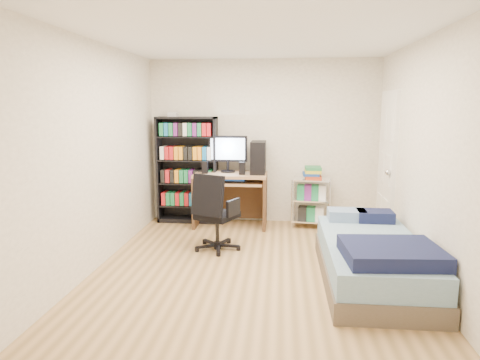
# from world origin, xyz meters

# --- Properties ---
(room) EXTENTS (3.58, 4.08, 2.58)m
(room) POSITION_xyz_m (0.00, 0.00, 1.25)
(room) COLOR tan
(room) RESTS_ON ground
(media_shelf) EXTENTS (0.92, 0.31, 1.71)m
(media_shelf) POSITION_xyz_m (-1.16, 1.84, 0.84)
(media_shelf) COLOR black
(media_shelf) RESTS_ON room
(computer_desk) EXTENTS (1.08, 0.63, 1.36)m
(computer_desk) POSITION_xyz_m (-0.36, 1.70, 0.73)
(computer_desk) COLOR #A77B56
(computer_desk) RESTS_ON room
(office_chair) EXTENTS (0.78, 0.78, 0.98)m
(office_chair) POSITION_xyz_m (-0.52, 0.53, 0.31)
(office_chair) COLOR black
(office_chair) RESTS_ON room
(wire_cart) EXTENTS (0.61, 0.47, 0.91)m
(wire_cart) POSITION_xyz_m (0.75, 1.72, 0.59)
(wire_cart) COLOR white
(wire_cart) RESTS_ON room
(bed) EXTENTS (0.99, 1.98, 0.56)m
(bed) POSITION_xyz_m (1.24, -0.30, 0.25)
(bed) COLOR brown
(bed) RESTS_ON room
(door) EXTENTS (0.12, 0.80, 2.00)m
(door) POSITION_xyz_m (1.72, 1.35, 1.00)
(door) COLOR white
(door) RESTS_ON room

